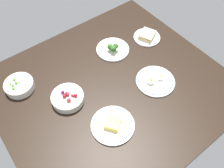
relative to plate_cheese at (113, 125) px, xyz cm
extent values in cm
cube|color=black|center=(-14.42, -19.49, -3.15)|extent=(121.65, 110.04, 4.00)
cylinder|color=white|center=(0.00, 0.00, -0.50)|extent=(21.53, 21.53, 1.29)
torus|color=#33478C|center=(0.00, 0.00, 0.14)|extent=(19.44, 19.44, 0.50)
cube|color=#F2D14C|center=(0.00, 0.00, 1.74)|extent=(9.88, 9.77, 3.19)
cylinder|color=white|center=(9.64, -26.22, 0.83)|extent=(17.04, 17.04, 3.96)
torus|color=white|center=(9.64, -26.22, 2.81)|extent=(17.16, 17.16, 0.80)
sphere|color=#B2232D|center=(10.54, -22.89, 3.90)|extent=(2.18, 2.18, 2.18)
sphere|color=maroon|center=(9.02, -26.96, 3.64)|extent=(1.65, 1.65, 1.65)
sphere|color=#B2232D|center=(9.01, -26.86, 3.81)|extent=(1.99, 1.99, 1.99)
sphere|color=maroon|center=(10.99, -26.55, 3.88)|extent=(2.13, 2.13, 2.13)
sphere|color=maroon|center=(6.28, -23.32, 3.86)|extent=(2.09, 2.09, 2.09)
sphere|color=#59144C|center=(10.54, -29.04, 3.77)|extent=(1.93, 1.93, 1.93)
sphere|color=#B2232D|center=(9.27, -27.59, 3.53)|extent=(1.43, 1.43, 1.43)
sphere|color=#B2232D|center=(7.57, -24.49, 3.58)|extent=(1.54, 1.54, 1.54)
sphere|color=maroon|center=(9.16, -26.17, 3.63)|extent=(1.63, 1.63, 1.63)
cylinder|color=white|center=(-31.56, -41.19, -0.55)|extent=(20.22, 20.22, 1.20)
torus|color=#33478C|center=(-31.56, -41.19, 0.05)|extent=(18.29, 18.29, 0.50)
cylinder|color=#9EBC72|center=(-29.81, -38.31, 1.07)|extent=(1.34, 1.34, 2.05)
sphere|color=#2D6023|center=(-29.81, -38.31, 3.54)|extent=(3.84, 3.84, 3.84)
cylinder|color=#9EBC72|center=(-31.99, -38.96, 1.36)|extent=(1.19, 1.19, 2.63)
sphere|color=#2D6023|center=(-31.99, -38.96, 3.95)|extent=(3.40, 3.40, 3.40)
cylinder|color=#9EBC72|center=(-29.41, -41.12, 0.99)|extent=(1.23, 1.23, 1.89)
sphere|color=#2D6023|center=(-29.41, -41.12, 3.25)|extent=(3.50, 3.50, 3.50)
cylinder|color=white|center=(-35.52, -7.15, -0.61)|extent=(21.75, 21.75, 1.08)
torus|color=#33478C|center=(-35.52, -7.15, -0.07)|extent=(19.64, 19.64, 0.50)
ellipsoid|color=white|center=(-38.46, -6.65, 1.04)|extent=(4.01, 4.01, 2.21)
sphere|color=yellow|center=(-38.46, -6.65, 2.03)|extent=(1.61, 1.61, 1.61)
ellipsoid|color=white|center=(-32.38, -7.80, 1.14)|extent=(4.39, 4.39, 2.42)
sphere|color=yellow|center=(-32.38, -7.80, 2.23)|extent=(1.76, 1.76, 1.76)
cylinder|color=white|center=(-55.76, -36.43, -0.59)|extent=(17.09, 17.09, 1.12)
torus|color=#33478C|center=(-55.76, -36.43, -0.03)|extent=(15.54, 15.54, 0.50)
cube|color=beige|center=(-55.76, -36.43, 0.57)|extent=(12.49, 11.84, 1.20)
cube|color=#E5B24C|center=(-55.76, -36.43, 1.57)|extent=(12.49, 11.84, 0.80)
cube|color=beige|center=(-55.76, -36.43, 2.57)|extent=(12.49, 11.84, 1.20)
cylinder|color=white|center=(26.38, -49.03, 0.97)|extent=(15.68, 15.68, 4.23)
torus|color=white|center=(26.38, -49.03, 3.08)|extent=(15.85, 15.85, 0.80)
sphere|color=#599E38|center=(27.12, -49.52, 3.85)|extent=(1.54, 1.54, 1.54)
sphere|color=#599E38|center=(25.64, -49.08, 3.61)|extent=(1.07, 1.07, 1.07)
sphere|color=#599E38|center=(27.04, -52.27, 3.86)|extent=(1.56, 1.56, 1.56)
sphere|color=#599E38|center=(29.86, -50.78, 3.64)|extent=(1.11, 1.11, 1.11)
sphere|color=#599E38|center=(29.41, -49.11, 3.77)|extent=(1.38, 1.38, 1.38)
sphere|color=#599E38|center=(29.80, -47.04, 3.86)|extent=(1.57, 1.57, 1.57)
camera|label=1|loc=(32.77, 42.34, 106.04)|focal=38.38mm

